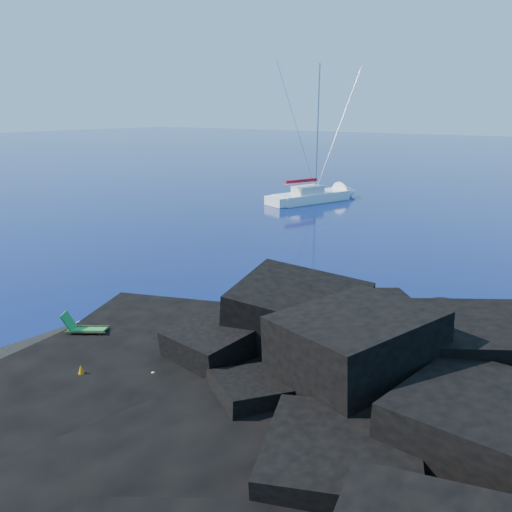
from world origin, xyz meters
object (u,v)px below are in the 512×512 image
at_px(deck_chair, 87,324).
at_px(marker_cone, 81,373).
at_px(sunbather, 145,370).
at_px(sailboat, 311,202).

distance_m(deck_chair, marker_cone, 3.67).
bearing_deg(sunbather, marker_cone, -128.02).
relative_size(deck_chair, sunbather, 0.98).
distance_m(sunbather, marker_cone, 2.27).
height_order(sailboat, marker_cone, sailboat).
bearing_deg(sailboat, sunbather, -49.93).
xyz_separation_m(sailboat, sunbather, (14.13, -37.00, 0.53)).
height_order(sailboat, sunbather, sailboat).
relative_size(sailboat, sunbather, 7.82).
xyz_separation_m(sailboat, deck_chair, (9.74, -36.29, 0.97)).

